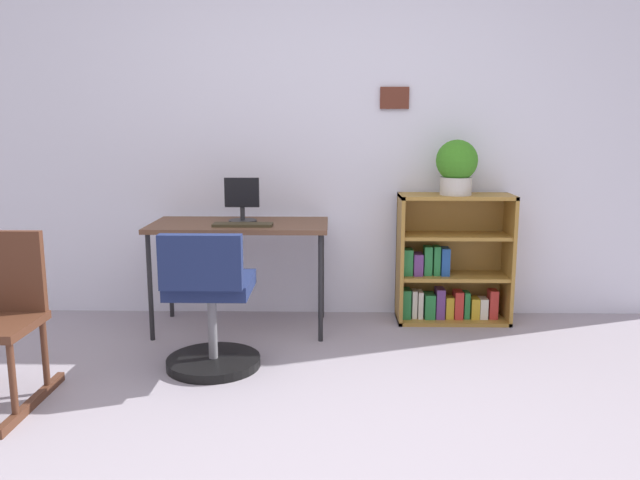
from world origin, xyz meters
The scene contains 8 objects.
ground_plane centered at (0.00, 0.00, 0.00)m, with size 6.24×6.24×0.00m, color gray.
wall_back centered at (0.00, 2.15, 1.28)m, with size 5.20×0.12×2.56m.
desk centered at (-0.48, 1.73, 0.65)m, with size 1.13×0.57×0.70m.
monitor centered at (-0.47, 1.77, 0.84)m, with size 0.22×0.18×0.29m.
keyboard centered at (-0.44, 1.60, 0.71)m, with size 0.37×0.12×0.02m, color #362F1C.
office_chair centered at (-0.54, 1.00, 0.34)m, with size 0.52×0.55×0.79m.
bookshelf_low centered at (0.91, 1.95, 0.38)m, with size 0.75×0.30×0.87m.
potted_plant_on_shelf centered at (0.93, 1.90, 1.06)m, with size 0.27×0.27×0.36m.
Camera 1 is at (0.11, -2.24, 1.33)m, focal length 35.27 mm.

